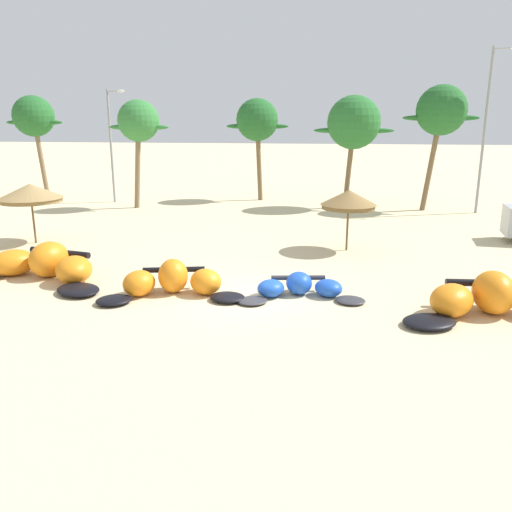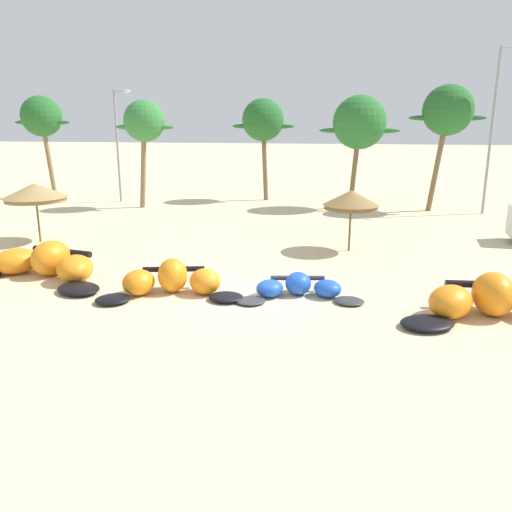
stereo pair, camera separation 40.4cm
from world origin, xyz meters
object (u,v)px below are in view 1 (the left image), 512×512
object	(u,v)px
palm_leftmost	(34,117)
palm_center_right	(441,111)
kite_left_of_center	(173,282)
lamppost_west_center	(487,124)
kite_right_of_center	(497,301)
beach_umbrella_near_van	(30,193)
lamppost_west	(112,140)
palm_left	(138,122)
beach_umbrella_middle	(349,199)
palm_center_left	(354,123)
kite_center	(300,288)
kite_left	(43,266)
palm_left_of_gap	(257,121)

from	to	relation	value
palm_leftmost	palm_center_right	bearing A→B (deg)	-2.61
kite_left_of_center	lamppost_west_center	size ratio (longest dim) A/B	0.49
kite_right_of_center	beach_umbrella_near_van	bearing A→B (deg)	160.39
palm_center_right	lamppost_west_center	distance (m)	3.03
kite_right_of_center	lamppost_west	size ratio (longest dim) A/B	0.79
palm_left	lamppost_west_center	world-z (taller)	lamppost_west_center
palm_center_right	kite_right_of_center	bearing A→B (deg)	-94.56
beach_umbrella_middle	lamppost_west	size ratio (longest dim) A/B	0.35
palm_center_right	lamppost_west_center	bearing A→B (deg)	-12.54
palm_center_left	lamppost_west	size ratio (longest dim) A/B	0.94
palm_left	lamppost_west_center	size ratio (longest dim) A/B	0.71
kite_center	palm_left	distance (m)	22.41
kite_left_of_center	palm_center_right	xyz separation A→B (m)	(12.56, 20.23, 6.24)
beach_umbrella_middle	kite_left_of_center	bearing A→B (deg)	-129.70
kite_left	palm_center_left	world-z (taller)	palm_center_left
palm_left	palm_left_of_gap	world-z (taller)	palm_left_of_gap
kite_right_of_center	kite_left	bearing A→B (deg)	174.52
kite_right_of_center	lamppost_west	bearing A→B (deg)	136.32
beach_umbrella_near_van	lamppost_west_center	bearing A→B (deg)	27.26
kite_center	palm_center_right	world-z (taller)	palm_center_right
kite_center	lamppost_west	bearing A→B (deg)	128.06
kite_left	kite_left_of_center	size ratio (longest dim) A/B	1.31
kite_left	beach_umbrella_middle	xyz separation A→B (m)	(12.00, 6.54, 1.95)
beach_umbrella_near_van	beach_umbrella_middle	world-z (taller)	beach_umbrella_near_van
palm_leftmost	palm_center_right	distance (m)	30.59
kite_center	lamppost_west_center	distance (m)	22.64
kite_center	palm_center_left	xyz separation A→B (m)	(2.28, 19.99, 5.64)
lamppost_west	kite_left	bearing A→B (deg)	-74.33
kite_right_of_center	beach_umbrella_middle	bearing A→B (deg)	119.36
kite_left	palm_left	distance (m)	18.10
palm_left_of_gap	lamppost_west	world-z (taller)	lamppost_west
kite_center	beach_umbrella_near_van	xyz separation A→B (m)	(-14.04, 6.24, 2.28)
lamppost_west	beach_umbrella_middle	bearing A→B (deg)	-36.48
palm_leftmost	palm_center_right	xyz separation A→B (m)	(30.56, -1.39, 0.33)
beach_umbrella_middle	beach_umbrella_near_van	bearing A→B (deg)	-176.89
kite_right_of_center	beach_umbrella_near_van	size ratio (longest dim) A/B	2.10
palm_left_of_gap	palm_center_left	world-z (taller)	palm_center_left
kite_left_of_center	beach_umbrella_middle	distance (m)	10.11
kite_right_of_center	palm_leftmost	bearing A→B (deg)	142.57
kite_left	beach_umbrella_middle	bearing A→B (deg)	28.57
kite_left_of_center	lamppost_west	xyz separation A→B (m)	(-11.13, 20.54, 4.21)
kite_left_of_center	palm_left_of_gap	size ratio (longest dim) A/B	0.68
kite_left_of_center	kite_center	world-z (taller)	kite_left_of_center
kite_center	beach_umbrella_middle	world-z (taller)	beach_umbrella_middle
palm_center_left	lamppost_west_center	bearing A→B (deg)	-6.08
kite_center	palm_left_of_gap	distance (m)	24.02
lamppost_west	kite_center	bearing A→B (deg)	-51.94
kite_right_of_center	kite_left_of_center	bearing A→B (deg)	177.35
kite_left_of_center	beach_umbrella_near_van	world-z (taller)	beach_umbrella_near_van
palm_center_left	palm_center_right	bearing A→B (deg)	-2.82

